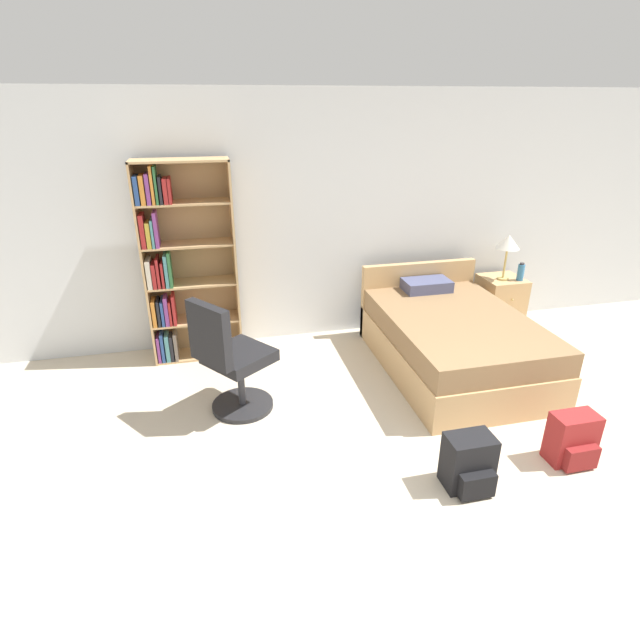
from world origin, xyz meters
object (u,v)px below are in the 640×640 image
at_px(bed, 451,340).
at_px(nightstand, 499,302).
at_px(office_chair, 231,361).
at_px(water_bottle, 521,272).
at_px(table_lamp, 508,243).
at_px(backpack_black, 469,463).
at_px(backpack_red, 573,440).
at_px(bookshelf, 178,264).

height_order(bed, nightstand, bed).
bearing_deg(office_chair, water_bottle, 16.58).
relative_size(bed, office_chair, 1.84).
height_order(office_chair, table_lamp, table_lamp).
height_order(nightstand, backpack_black, nightstand).
relative_size(bed, water_bottle, 9.51).
distance_m(bed, backpack_black, 1.73).
height_order(office_chair, backpack_red, office_chair).
relative_size(bookshelf, backpack_red, 5.06).
xyz_separation_m(office_chair, table_lamp, (3.14, 1.06, 0.53)).
bearing_deg(water_bottle, office_chair, -163.42).
xyz_separation_m(nightstand, backpack_red, (-0.79, -2.31, -0.11)).
height_order(bookshelf, backpack_black, bookshelf).
bearing_deg(office_chair, backpack_red, -26.98).
distance_m(backpack_red, backpack_black, 0.88).
relative_size(nightstand, table_lamp, 1.17).
distance_m(bed, backpack_red, 1.55).
distance_m(bookshelf, bed, 2.79).
xyz_separation_m(bookshelf, bed, (2.57, -0.84, -0.70)).
relative_size(table_lamp, backpack_black, 1.30).
height_order(bed, backpack_red, bed).
bearing_deg(bed, nightstand, 37.85).
distance_m(bookshelf, backpack_black, 3.20).
xyz_separation_m(backpack_red, backpack_black, (-0.87, -0.06, 0.00)).
bearing_deg(water_bottle, nightstand, 139.90).
bearing_deg(table_lamp, water_bottle, -23.78).
relative_size(office_chair, backpack_black, 2.68).
xyz_separation_m(bed, table_lamp, (0.97, 0.74, 0.72)).
height_order(bookshelf, water_bottle, bookshelf).
relative_size(office_chair, nightstand, 1.75).
height_order(bed, office_chair, office_chair).
bearing_deg(table_lamp, nightstand, 51.11).
bearing_deg(nightstand, table_lamp, -128.89).
bearing_deg(bookshelf, backpack_black, -51.98).
xyz_separation_m(table_lamp, backpack_black, (-1.63, -2.34, -0.84)).
relative_size(office_chair, water_bottle, 5.17).
bearing_deg(table_lamp, bed, -142.70).
bearing_deg(bookshelf, table_lamp, -1.63).
relative_size(backpack_red, backpack_black, 1.00).
distance_m(water_bottle, backpack_red, 2.44).
bearing_deg(backpack_red, bookshelf, 139.50).
xyz_separation_m(bookshelf, nightstand, (3.57, -0.06, -0.70)).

